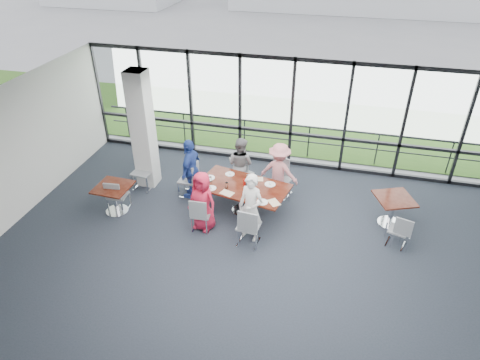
% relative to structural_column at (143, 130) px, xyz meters
% --- Properties ---
extents(floor, '(12.00, 10.00, 0.02)m').
position_rel_structural_column_xyz_m(floor, '(3.60, -3.00, -1.61)').
color(floor, '#20272E').
rests_on(floor, ground).
extents(ceiling, '(12.00, 10.00, 0.04)m').
position_rel_structural_column_xyz_m(ceiling, '(3.60, -3.00, 1.60)').
color(ceiling, silver).
rests_on(ceiling, ground).
extents(curtain_wall_back, '(12.00, 0.10, 3.20)m').
position_rel_structural_column_xyz_m(curtain_wall_back, '(3.60, 2.00, 0.00)').
color(curtain_wall_back, white).
rests_on(curtain_wall_back, ground).
extents(structural_column, '(0.50, 0.50, 3.20)m').
position_rel_structural_column_xyz_m(structural_column, '(0.00, 0.00, 0.00)').
color(structural_column, silver).
rests_on(structural_column, ground).
extents(apron, '(80.00, 70.00, 0.02)m').
position_rel_structural_column_xyz_m(apron, '(3.60, 7.00, -1.62)').
color(apron, gray).
rests_on(apron, ground).
extents(grass_strip, '(80.00, 5.00, 0.01)m').
position_rel_structural_column_xyz_m(grass_strip, '(3.60, 5.00, -1.59)').
color(grass_strip, '#2C581C').
rests_on(grass_strip, ground).
extents(guard_rail, '(12.00, 0.06, 0.06)m').
position_rel_structural_column_xyz_m(guard_rail, '(3.60, 2.60, -1.10)').
color(guard_rail, '#2D2D33').
rests_on(guard_rail, ground).
extents(main_table, '(2.38, 1.62, 0.75)m').
position_rel_structural_column_xyz_m(main_table, '(2.85, -0.66, -0.96)').
color(main_table, '#340C07').
rests_on(main_table, ground).
extents(side_table_left, '(0.86, 0.86, 0.75)m').
position_rel_structural_column_xyz_m(side_table_left, '(-0.22, -1.47, -0.97)').
color(side_table_left, '#340C07').
rests_on(side_table_left, ground).
extents(side_table_right, '(1.07, 1.07, 0.75)m').
position_rel_structural_column_xyz_m(side_table_right, '(6.42, -0.30, -0.97)').
color(side_table_right, '#340C07').
rests_on(side_table_right, ground).
extents(diner_near_left, '(0.84, 0.67, 1.50)m').
position_rel_structural_column_xyz_m(diner_near_left, '(2.10, -1.53, -0.85)').
color(diner_near_left, red).
rests_on(diner_near_left, ground).
extents(diner_near_right, '(0.72, 0.62, 1.66)m').
position_rel_structural_column_xyz_m(diner_near_right, '(3.27, -1.62, -0.77)').
color(diner_near_right, silver).
rests_on(diner_near_right, ground).
extents(diner_far_left, '(0.86, 0.69, 1.54)m').
position_rel_structural_column_xyz_m(diner_far_left, '(2.54, 0.30, -0.83)').
color(diner_far_left, slate).
rests_on(diner_far_left, ground).
extents(diner_far_right, '(1.09, 0.71, 1.56)m').
position_rel_structural_column_xyz_m(diner_far_right, '(3.59, 0.17, -0.82)').
color(diner_far_right, '#CF787C').
rests_on(diner_far_right, ground).
extents(diner_end, '(0.59, 1.00, 1.66)m').
position_rel_structural_column_xyz_m(diner_end, '(1.39, -0.33, -0.77)').
color(diner_end, '#243E91').
rests_on(diner_end, ground).
extents(chair_main_nl, '(0.45, 0.45, 0.88)m').
position_rel_structural_column_xyz_m(chair_main_nl, '(2.08, -1.60, -1.16)').
color(chair_main_nl, gray).
rests_on(chair_main_nl, ground).
extents(chair_main_nr, '(0.52, 0.52, 0.98)m').
position_rel_structural_column_xyz_m(chair_main_nr, '(3.27, -1.84, -1.11)').
color(chair_main_nr, gray).
rests_on(chair_main_nr, ground).
extents(chair_main_fl, '(0.53, 0.53, 0.82)m').
position_rel_structural_column_xyz_m(chair_main_fl, '(2.61, 0.44, -1.19)').
color(chair_main_fl, gray).
rests_on(chair_main_fl, ground).
extents(chair_main_fr, '(0.60, 0.60, 0.98)m').
position_rel_structural_column_xyz_m(chair_main_fr, '(3.66, 0.30, -1.11)').
color(chair_main_fr, gray).
rests_on(chair_main_fr, ground).
extents(chair_main_end, '(0.48, 0.48, 0.94)m').
position_rel_structural_column_xyz_m(chair_main_end, '(1.29, -0.31, -1.13)').
color(chair_main_end, gray).
rests_on(chair_main_end, ground).
extents(chair_spare_la, '(0.47, 0.47, 0.87)m').
position_rel_structural_column_xyz_m(chair_spare_la, '(-0.18, -1.38, -1.17)').
color(chair_spare_la, gray).
rests_on(chair_spare_la, ground).
extents(chair_spare_lb, '(0.52, 0.52, 0.99)m').
position_rel_structural_column_xyz_m(chair_spare_lb, '(-0.03, -0.30, -1.10)').
color(chair_spare_lb, gray).
rests_on(chair_spare_lb, ground).
extents(chair_spare_r, '(0.50, 0.50, 0.82)m').
position_rel_structural_column_xyz_m(chair_spare_r, '(6.52, -1.07, -1.19)').
color(chair_spare_r, gray).
rests_on(chair_spare_r, ground).
extents(plate_nl, '(0.25, 0.25, 0.01)m').
position_rel_structural_column_xyz_m(plate_nl, '(2.13, -0.96, -0.84)').
color(plate_nl, white).
rests_on(plate_nl, main_table).
extents(plate_nr, '(0.27, 0.27, 0.01)m').
position_rel_structural_column_xyz_m(plate_nr, '(3.44, -1.24, -0.84)').
color(plate_nr, white).
rests_on(plate_nr, main_table).
extents(plate_fl, '(0.24, 0.24, 0.01)m').
position_rel_structural_column_xyz_m(plate_fl, '(2.40, -0.22, -0.84)').
color(plate_fl, white).
rests_on(plate_fl, main_table).
extents(plate_fr, '(0.27, 0.27, 0.01)m').
position_rel_structural_column_xyz_m(plate_fr, '(3.48, -0.44, -0.84)').
color(plate_fr, white).
rests_on(plate_fr, main_table).
extents(plate_end, '(0.27, 0.27, 0.01)m').
position_rel_structural_column_xyz_m(plate_end, '(1.94, -0.52, -0.84)').
color(plate_end, white).
rests_on(plate_end, main_table).
extents(tumbler_a, '(0.08, 0.08, 0.15)m').
position_rel_structural_column_xyz_m(tumbler_a, '(2.48, -0.85, -0.77)').
color(tumbler_a, white).
rests_on(tumbler_a, main_table).
extents(tumbler_b, '(0.07, 0.07, 0.14)m').
position_rel_structural_column_xyz_m(tumbler_b, '(3.16, -1.00, -0.78)').
color(tumbler_b, white).
rests_on(tumbler_b, main_table).
extents(tumbler_c, '(0.07, 0.07, 0.14)m').
position_rel_structural_column_xyz_m(tumbler_c, '(2.90, -0.35, -0.78)').
color(tumbler_c, white).
rests_on(tumbler_c, main_table).
extents(tumbler_d, '(0.07, 0.07, 0.13)m').
position_rel_structural_column_xyz_m(tumbler_d, '(2.02, -0.67, -0.78)').
color(tumbler_d, white).
rests_on(tumbler_d, main_table).
extents(menu_a, '(0.37, 0.31, 0.00)m').
position_rel_structural_column_xyz_m(menu_a, '(2.56, -1.07, -0.85)').
color(menu_a, silver).
rests_on(menu_a, main_table).
extents(menu_b, '(0.35, 0.37, 0.00)m').
position_rel_structural_column_xyz_m(menu_b, '(3.71, -1.18, -0.85)').
color(menu_b, silver).
rests_on(menu_b, main_table).
extents(menu_c, '(0.33, 0.26, 0.00)m').
position_rel_structural_column_xyz_m(menu_c, '(3.12, -0.28, -0.85)').
color(menu_c, silver).
rests_on(menu_c, main_table).
extents(condiment_caddy, '(0.10, 0.07, 0.04)m').
position_rel_structural_column_xyz_m(condiment_caddy, '(2.95, -0.60, -0.83)').
color(condiment_caddy, black).
rests_on(condiment_caddy, main_table).
extents(ketchup_bottle, '(0.06, 0.06, 0.18)m').
position_rel_structural_column_xyz_m(ketchup_bottle, '(2.88, -0.64, -0.76)').
color(ketchup_bottle, '#9B0D08').
rests_on(ketchup_bottle, main_table).
extents(green_bottle, '(0.05, 0.05, 0.20)m').
position_rel_structural_column_xyz_m(green_bottle, '(2.99, -0.67, -0.75)').
color(green_bottle, '#267F2E').
rests_on(green_bottle, main_table).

